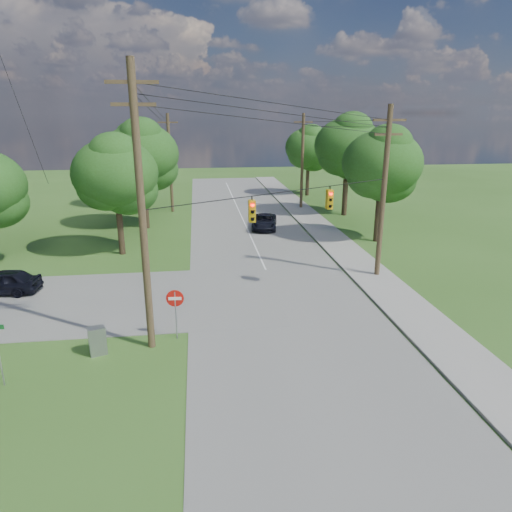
{
  "coord_description": "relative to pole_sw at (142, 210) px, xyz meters",
  "views": [
    {
      "loc": [
        -2.31,
        -18.32,
        9.98
      ],
      "look_at": [
        0.7,
        5.0,
        2.6
      ],
      "focal_mm": 32.0,
      "sensor_mm": 36.0,
      "label": 1
    }
  ],
  "objects": [
    {
      "name": "traffic_signals",
      "position": [
        7.15,
        4.03,
        -0.73
      ],
      "size": [
        4.91,
        3.27,
        1.05
      ],
      "color": "#CBA00B",
      "rests_on": "ground"
    },
    {
      "name": "tree_w_mid",
      "position": [
        -2.4,
        22.6,
        0.35
      ],
      "size": [
        6.4,
        6.4,
        9.22
      ],
      "color": "#443422",
      "rests_on": "ground"
    },
    {
      "name": "pole_ne",
      "position": [
        13.5,
        7.6,
        -0.76
      ],
      "size": [
        2.0,
        0.32,
        10.5
      ],
      "color": "brown",
      "rests_on": "ground"
    },
    {
      "name": "power_lines",
      "position": [
        6.1,
        11.14,
        2.93
      ],
      "size": [
        13.93,
        29.62,
        4.93
      ],
      "color": "black",
      "rests_on": "ground"
    },
    {
      "name": "pole_north_e",
      "position": [
        13.5,
        29.6,
        -1.1
      ],
      "size": [
        2.0,
        0.32,
        10.0
      ],
      "color": "brown",
      "rests_on": "ground"
    },
    {
      "name": "sidewalk_east",
      "position": [
        13.3,
        4.6,
        -6.17
      ],
      "size": [
        2.6,
        100.0,
        0.12
      ],
      "primitive_type": "cube",
      "color": "gray",
      "rests_on": "ground"
    },
    {
      "name": "car_cross_dark",
      "position": [
        -9.01,
        7.45,
        -5.49
      ],
      "size": [
        4.26,
        2.07,
        1.4
      ],
      "primitive_type": "imported",
      "rotation": [
        0.0,
        0.0,
        -1.67
      ],
      "color": "black",
      "rests_on": "cross_road"
    },
    {
      "name": "pole_north_w",
      "position": [
        -0.4,
        29.6,
        -1.1
      ],
      "size": [
        2.0,
        0.32,
        10.0
      ],
      "color": "brown",
      "rests_on": "ground"
    },
    {
      "name": "car_main_north",
      "position": [
        8.16,
        20.87,
        -5.56
      ],
      "size": [
        2.93,
        4.89,
        1.27
      ],
      "primitive_type": "imported",
      "rotation": [
        0.0,
        0.0,
        -0.19
      ],
      "color": "black",
      "rests_on": "main_road"
    },
    {
      "name": "do_not_enter_sign",
      "position": [
        1.1,
        0.6,
        -4.47
      ],
      "size": [
        0.8,
        0.11,
        2.41
      ],
      "rotation": [
        0.0,
        0.0,
        -0.07
      ],
      "color": "gray",
      "rests_on": "ground"
    },
    {
      "name": "pole_sw",
      "position": [
        0.0,
        0.0,
        0.0
      ],
      "size": [
        2.0,
        0.32,
        12.0
      ],
      "color": "brown",
      "rests_on": "ground"
    },
    {
      "name": "ground",
      "position": [
        4.6,
        -0.4,
        -6.23
      ],
      "size": [
        140.0,
        140.0,
        0.0
      ],
      "primitive_type": "plane",
      "color": "#345C1E",
      "rests_on": "ground"
    },
    {
      "name": "tree_w_far",
      "position": [
        -4.4,
        32.6,
        0.02
      ],
      "size": [
        6.0,
        6.0,
        8.73
      ],
      "color": "#443422",
      "rests_on": "ground"
    },
    {
      "name": "control_cabinet",
      "position": [
        -2.23,
        -0.39,
        -5.59
      ],
      "size": [
        0.83,
        0.71,
        1.27
      ],
      "primitive_type": "cube",
      "rotation": [
        0.0,
        0.0,
        0.34
      ],
      "color": "gray",
      "rests_on": "ground"
    },
    {
      "name": "tree_e_near",
      "position": [
        16.6,
        15.6,
        0.02
      ],
      "size": [
        6.2,
        6.2,
        8.81
      ],
      "color": "#443422",
      "rests_on": "ground"
    },
    {
      "name": "tree_e_mid",
      "position": [
        17.1,
        25.6,
        0.68
      ],
      "size": [
        6.6,
        6.6,
        9.64
      ],
      "color": "#443422",
      "rests_on": "ground"
    },
    {
      "name": "main_road",
      "position": [
        6.6,
        4.6,
        -6.21
      ],
      "size": [
        10.0,
        100.0,
        0.03
      ],
      "primitive_type": "cube",
      "color": "gray",
      "rests_on": "ground"
    },
    {
      "name": "tree_e_far",
      "position": [
        16.1,
        37.6,
        -0.31
      ],
      "size": [
        5.8,
        5.8,
        8.32
      ],
      "color": "#443422",
      "rests_on": "ground"
    },
    {
      "name": "tree_w_near",
      "position": [
        -3.4,
        14.6,
        -0.3
      ],
      "size": [
        6.0,
        6.0,
        8.4
      ],
      "color": "#443422",
      "rests_on": "ground"
    }
  ]
}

